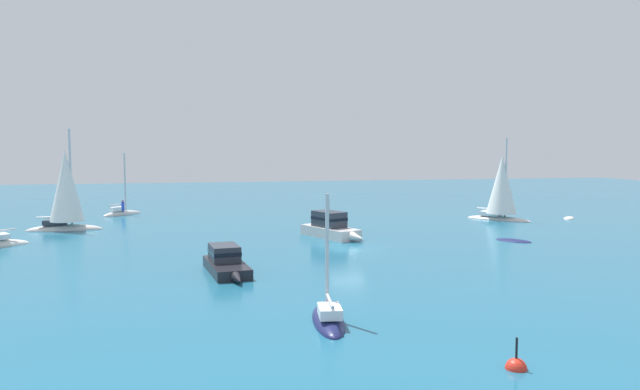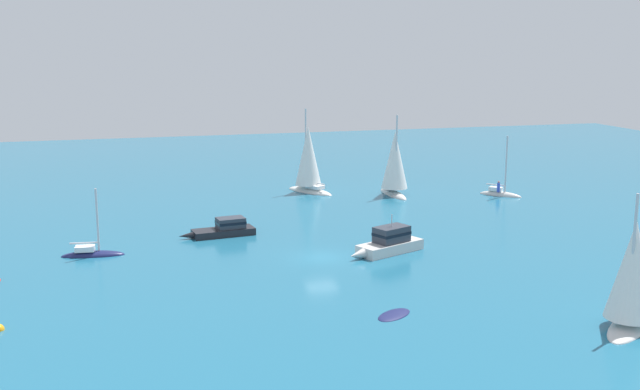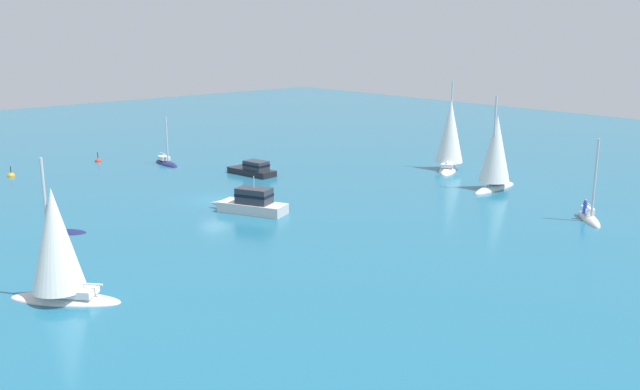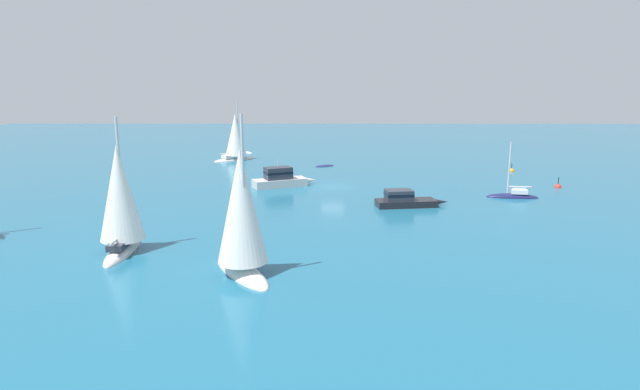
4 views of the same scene
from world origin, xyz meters
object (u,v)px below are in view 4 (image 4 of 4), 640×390
Objects in this scene: dinghy at (325,166)px; tender at (247,153)px; ketch at (235,139)px; sloop at (513,196)px; powerboat at (405,200)px; launch at (281,179)px; mooring_buoy at (558,187)px; yacht_1 at (120,202)px; sailboat at (241,218)px; channel_buoy at (511,171)px.

dinghy is 18.09m from tender.
sloop is at bearing -78.22° from ketch.
powerboat is at bearing -108.35° from dinghy.
launch is 21.27m from ketch.
sloop is at bearing -36.68° from launch.
dinghy is 0.45× the size of launch.
mooring_buoy is at bearing -65.28° from dinghy.
sloop is 23.95m from launch.
yacht_1 is at bearing 34.02° from sloop.
yacht_1 is 0.95× the size of sailboat.
sloop is 0.68× the size of ketch.
launch is (-5.44, -23.31, 0.71)m from sloop.
channel_buoy is (-32.11, 37.45, -3.37)m from yacht_1.
ketch is (-46.23, -7.79, -0.40)m from sailboat.
mooring_buoy reaches higher than channel_buoy.
powerboat is 0.79× the size of ketch.
ketch is (7.48, -0.53, 3.05)m from tender.
yacht_1 is (13.04, -21.02, 2.76)m from powerboat.
ketch is at bearing 88.71° from launch.
tender is at bearing -126.27° from mooring_buoy.
dinghy is at bearing -23.21° from yacht_1.
ketch reaches higher than tender.
dinghy is 14.39m from ketch.
channel_buoy is (3.93, 23.68, 0.01)m from dinghy.
mooring_buoy is at bearing -136.16° from sloop.
launch is 4.89× the size of mooring_buoy.
sailboat is 1.16× the size of ketch.
dinghy is 0.37× the size of ketch.
powerboat reaches higher than mooring_buoy.
channel_buoy is at bearing -171.94° from mooring_buoy.
powerboat is (3.76, -11.26, 0.48)m from sloop.
dinghy is at bearing -4.52° from tender.
tender is at bearing -4.02° from yacht_1.
dinghy is 14.63m from launch.
sloop reaches higher than powerboat.
sloop is at bearing -3.86° from tender.
yacht_1 is 9.79m from sailboat.
mooring_buoy is (-26.26, 30.16, -3.44)m from sailboat.
channel_buoy is at bearing 17.13° from tender.
powerboat is (23.00, 7.25, 0.62)m from dinghy.
launch is 15.17m from powerboat.
sailboat reaches higher than mooring_buoy.
mooring_buoy is (-8.82, 17.88, -0.61)m from powerboat.
sailboat reaches higher than launch.
powerboat is at bearing 25.01° from sloop.
launch is at bearing 135.10° from powerboat.
sailboat is (4.40, 8.74, 0.07)m from yacht_1.
launch is at bearing -31.86° from tender.
powerboat is 2.83× the size of tender.
sloop is 0.62× the size of yacht_1.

